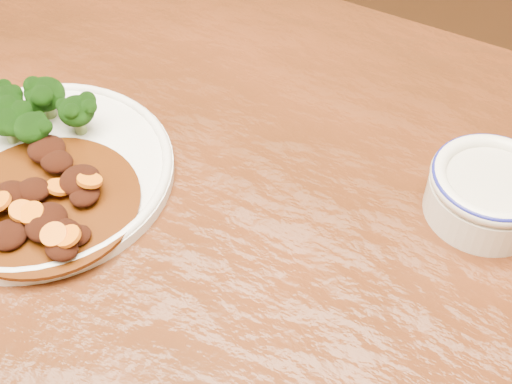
% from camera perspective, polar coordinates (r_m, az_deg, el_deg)
% --- Properties ---
extents(dining_table, '(1.58, 1.05, 0.75)m').
position_cam_1_polar(dining_table, '(0.76, -7.03, -6.46)').
color(dining_table, '#57240F').
rests_on(dining_table, ground).
extents(dinner_plate, '(0.28, 0.28, 0.02)m').
position_cam_1_polar(dinner_plate, '(0.76, -17.00, 1.62)').
color(dinner_plate, white).
rests_on(dinner_plate, dining_table).
extents(broccoli_florets, '(0.14, 0.10, 0.05)m').
position_cam_1_polar(broccoli_florets, '(0.79, -18.13, 6.20)').
color(broccoli_florets, '#76954D').
rests_on(broccoli_florets, dinner_plate).
extents(mince_stew, '(0.18, 0.18, 0.03)m').
position_cam_1_polar(mince_stew, '(0.71, -16.41, -0.92)').
color(mince_stew, '#4A2008').
rests_on(mince_stew, dinner_plate).
extents(dip_bowl, '(0.12, 0.12, 0.05)m').
position_cam_1_polar(dip_bowl, '(0.72, 18.17, 0.12)').
color(dip_bowl, white).
rests_on(dip_bowl, dining_table).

